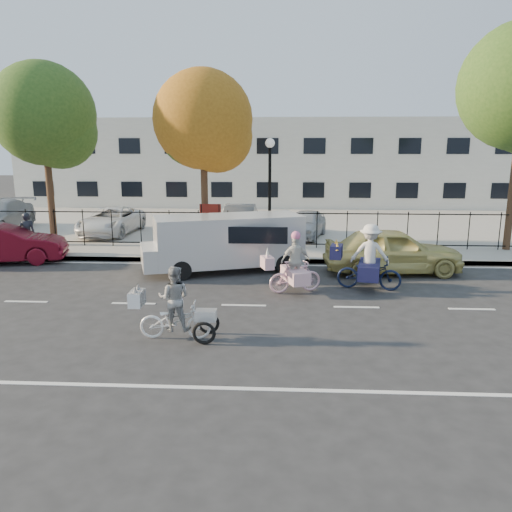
# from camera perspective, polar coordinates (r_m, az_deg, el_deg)

# --- Properties ---
(ground) EXTENTS (120.00, 120.00, 0.00)m
(ground) POSITION_cam_1_polar(r_m,az_deg,el_deg) (13.44, -1.41, -5.67)
(ground) COLOR #333334
(road_markings) EXTENTS (60.00, 9.52, 0.01)m
(road_markings) POSITION_cam_1_polar(r_m,az_deg,el_deg) (13.44, -1.41, -5.65)
(road_markings) COLOR silver
(road_markings) RESTS_ON ground
(curb) EXTENTS (60.00, 0.10, 0.15)m
(curb) POSITION_cam_1_polar(r_m,az_deg,el_deg) (18.28, -0.18, -0.54)
(curb) COLOR #A8A399
(curb) RESTS_ON ground
(sidewalk) EXTENTS (60.00, 2.20, 0.15)m
(sidewalk) POSITION_cam_1_polar(r_m,az_deg,el_deg) (19.30, -0.01, 0.16)
(sidewalk) COLOR #A8A399
(sidewalk) RESTS_ON ground
(parking_lot) EXTENTS (60.00, 15.60, 0.15)m
(parking_lot) POSITION_cam_1_polar(r_m,az_deg,el_deg) (28.05, 0.98, 4.02)
(parking_lot) COLOR #A8A399
(parking_lot) RESTS_ON ground
(iron_fence) EXTENTS (58.00, 0.06, 1.50)m
(iron_fence) POSITION_cam_1_polar(r_m,az_deg,el_deg) (20.23, 0.16, 3.11)
(iron_fence) COLOR black
(iron_fence) RESTS_ON sidewalk
(building) EXTENTS (34.00, 10.00, 6.00)m
(building) POSITION_cam_1_polar(r_m,az_deg,el_deg) (37.77, 1.57, 10.63)
(building) COLOR silver
(building) RESTS_ON ground
(lamppost) EXTENTS (0.36, 0.36, 4.33)m
(lamppost) POSITION_cam_1_polar(r_m,az_deg,el_deg) (19.57, 1.59, 9.31)
(lamppost) COLOR black
(lamppost) RESTS_ON sidewalk
(street_sign) EXTENTS (0.85, 0.06, 1.80)m
(street_sign) POSITION_cam_1_polar(r_m,az_deg,el_deg) (19.94, -5.23, 4.42)
(street_sign) COLOR black
(street_sign) RESTS_ON sidewalk
(zebra_trike) EXTENTS (1.91, 0.72, 1.65)m
(zebra_trike) POSITION_cam_1_polar(r_m,az_deg,el_deg) (11.16, -9.25, -6.23)
(zebra_trike) COLOR white
(zebra_trike) RESTS_ON ground
(unicorn_bike) EXTENTS (1.84, 1.33, 1.81)m
(unicorn_bike) POSITION_cam_1_polar(r_m,az_deg,el_deg) (14.49, 4.39, -1.61)
(unicorn_bike) COLOR #F5BACC
(unicorn_bike) RESTS_ON ground
(bull_bike) EXTENTS (2.17, 1.52, 1.96)m
(bull_bike) POSITION_cam_1_polar(r_m,az_deg,el_deg) (15.12, 12.73, -0.84)
(bull_bike) COLOR #101936
(bull_bike) RESTS_ON ground
(white_van) EXTENTS (5.77, 3.27, 1.90)m
(white_van) POSITION_cam_1_polar(r_m,az_deg,el_deg) (16.94, -3.49, 1.77)
(white_van) COLOR silver
(white_van) RESTS_ON ground
(red_sedan) EXTENTS (4.49, 2.54, 1.40)m
(red_sedan) POSITION_cam_1_polar(r_m,az_deg,el_deg) (20.28, -26.86, 1.21)
(red_sedan) COLOR #5C0A18
(red_sedan) RESTS_ON ground
(gold_sedan) EXTENTS (4.65, 2.18, 1.54)m
(gold_sedan) POSITION_cam_1_polar(r_m,az_deg,el_deg) (17.28, 15.35, 0.61)
(gold_sedan) COLOR #C7BD6C
(gold_sedan) RESTS_ON ground
(pedestrian) EXTENTS (0.69, 0.62, 1.58)m
(pedestrian) POSITION_cam_1_polar(r_m,az_deg,el_deg) (20.91, -24.69, 2.38)
(pedestrian) COLOR black
(pedestrian) RESTS_ON sidewalk
(lot_car_b) EXTENTS (2.32, 4.60, 1.25)m
(lot_car_b) POSITION_cam_1_polar(r_m,az_deg,el_deg) (24.33, -16.21, 3.89)
(lot_car_b) COLOR white
(lot_car_b) RESTS_ON parking_lot
(lot_car_c) EXTENTS (1.43, 4.06, 1.33)m
(lot_car_c) POSITION_cam_1_polar(r_m,az_deg,el_deg) (23.51, -1.90, 4.20)
(lot_car_c) COLOR #515559
(lot_car_c) RESTS_ON parking_lot
(lot_car_d) EXTENTS (2.32, 3.87, 1.23)m
(lot_car_d) POSITION_cam_1_polar(r_m,az_deg,el_deg) (22.62, 5.67, 3.70)
(lot_car_d) COLOR #B0B4B8
(lot_car_d) RESTS_ON parking_lot
(tree_west) EXTENTS (4.08, 4.08, 7.48)m
(tree_west) POSITION_cam_1_polar(r_m,az_deg,el_deg) (22.21, -22.69, 14.23)
(tree_west) COLOR #442D1D
(tree_west) RESTS_ON ground
(tree_mid) EXTENTS (3.90, 3.90, 7.16)m
(tree_mid) POSITION_cam_1_polar(r_m,az_deg,el_deg) (20.33, -5.64, 14.72)
(tree_mid) COLOR #442D1D
(tree_mid) RESTS_ON ground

